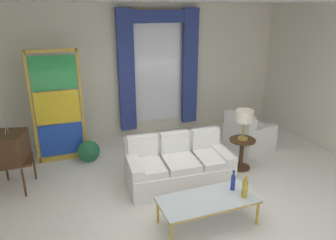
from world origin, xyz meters
The scene contains 13 objects.
ground_plane centered at (0.00, 0.00, 0.00)m, with size 16.00×16.00×0.00m, color white.
wall_rear centered at (0.00, 3.06, 1.50)m, with size 8.00×0.12×3.00m, color silver.
curtained_window centered at (0.55, 2.89, 1.74)m, with size 2.00×0.17×2.70m.
couch_white_long centered at (0.08, 0.59, 0.30)m, with size 1.82×1.04×0.86m.
coffee_table centered at (0.04, -0.65, 0.37)m, with size 1.38×0.61×0.41m.
bottle_blue_decanter centered at (0.47, -0.57, 0.54)m, with size 0.06×0.06×0.32m.
bottle_crystal_tall centered at (0.52, -0.79, 0.55)m, with size 0.08×0.08×0.35m.
vintage_tv centered at (-2.57, 1.33, 0.73)m, with size 0.64×0.70×1.35m.
armchair_white centered at (2.03, 1.36, 0.29)m, with size 0.92×0.91×0.80m.
stained_glass_divider centered at (-1.75, 2.18, 1.06)m, with size 0.95×0.05×2.20m.
peacock_figurine centered at (-1.27, 1.82, 0.22)m, with size 0.44×0.60×0.50m.
round_side_table centered at (1.39, 0.61, 0.36)m, with size 0.48×0.48×0.59m.
table_lamp_brass centered at (1.39, 0.61, 1.03)m, with size 0.32×0.32×0.57m.
Camera 1 is at (-1.81, -4.00, 2.91)m, focal length 34.07 mm.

